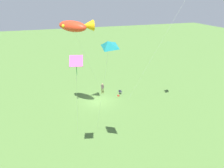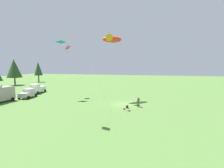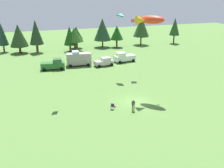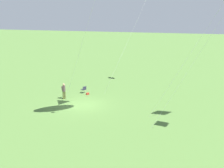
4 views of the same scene
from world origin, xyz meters
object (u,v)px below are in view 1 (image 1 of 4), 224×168
person_kite_flyer (102,87)px  folding_chair (120,92)px  kite_large_fish (76,26)px  backpack_on_grass (118,96)px  kite_diamond_rainbow (76,64)px  kite_delta_teal (108,45)px

person_kite_flyer → folding_chair: 3.04m
kite_large_fish → folding_chair: bearing=-150.1°
person_kite_flyer → kite_large_fish: kite_large_fish is taller
kite_large_fish → person_kite_flyer: bearing=-129.7°
folding_chair → backpack_on_grass: (0.52, 0.60, -0.38)m
person_kite_flyer → kite_diamond_rainbow: size_ratio=0.16×
folding_chair → backpack_on_grass: bearing=176.1°
kite_large_fish → kite_delta_teal: (-0.59, 10.45, -0.15)m
folding_chair → person_kite_flyer: bearing=98.9°
kite_large_fish → kite_diamond_rainbow: (1.88, 10.05, -1.55)m
kite_large_fish → kite_delta_teal: kite_large_fish is taller
backpack_on_grass → kite_diamond_rainbow: size_ratio=0.03×
person_kite_flyer → backpack_on_grass: (-2.12, 2.01, -0.91)m
person_kite_flyer → kite_diamond_rainbow: bearing=-171.9°
person_kite_flyer → kite_large_fish: 13.10m
folding_chair → kite_delta_teal: kite_delta_teal is taller
person_kite_flyer → backpack_on_grass: size_ratio=5.44×
kite_diamond_rainbow → kite_delta_teal: size_ratio=0.90×
backpack_on_grass → kite_large_fish: 14.07m
folding_chair → kite_diamond_rainbow: 19.62m
person_kite_flyer → kite_delta_teal: size_ratio=0.14×
backpack_on_grass → kite_large_fish: kite_large_fish is taller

